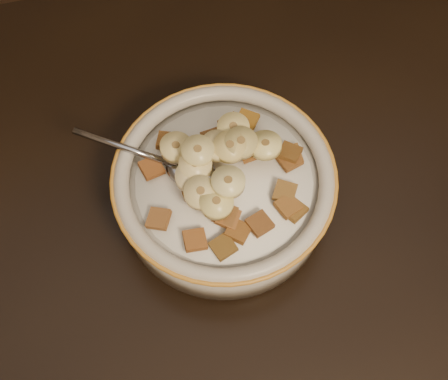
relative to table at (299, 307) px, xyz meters
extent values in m
cube|color=black|center=(0.00, 0.00, 0.00)|extent=(1.44, 0.96, 0.04)
cube|color=black|center=(-0.13, 0.72, -0.30)|extent=(0.47, 0.47, 0.85)
cylinder|color=#AEA793|center=(-0.05, 0.12, 0.04)|extent=(0.21, 0.21, 0.05)
cylinder|color=white|center=(-0.05, 0.12, 0.07)|extent=(0.17, 0.17, 0.00)
ellipsoid|color=gray|center=(-0.08, 0.13, 0.07)|extent=(0.06, 0.06, 0.01)
cube|color=brown|center=(-0.08, 0.11, 0.08)|extent=(0.02, 0.02, 0.01)
cube|color=brown|center=(-0.02, 0.16, 0.08)|extent=(0.02, 0.02, 0.01)
cube|color=brown|center=(-0.06, 0.08, 0.08)|extent=(0.03, 0.03, 0.01)
cube|color=olive|center=(0.00, 0.09, 0.08)|extent=(0.03, 0.03, 0.01)
cube|color=#935E23|center=(-0.03, 0.18, 0.07)|extent=(0.03, 0.03, 0.01)
cube|color=brown|center=(-0.12, 0.14, 0.08)|extent=(0.03, 0.03, 0.01)
cube|color=brown|center=(-0.01, 0.14, 0.08)|extent=(0.03, 0.03, 0.01)
cube|color=brown|center=(-0.05, 0.06, 0.08)|extent=(0.03, 0.03, 0.01)
cube|color=brown|center=(-0.05, 0.16, 0.09)|extent=(0.02, 0.02, 0.01)
cube|color=brown|center=(-0.07, 0.15, 0.09)|extent=(0.02, 0.02, 0.01)
cube|color=brown|center=(-0.09, 0.06, 0.08)|extent=(0.02, 0.02, 0.01)
cube|color=brown|center=(-0.03, 0.06, 0.08)|extent=(0.03, 0.03, 0.01)
cube|color=brown|center=(0.01, 0.07, 0.07)|extent=(0.03, 0.03, 0.01)
cube|color=#975B27|center=(0.00, 0.07, 0.08)|extent=(0.03, 0.03, 0.01)
cube|color=brown|center=(-0.02, 0.14, 0.09)|extent=(0.02, 0.02, 0.01)
cube|color=brown|center=(0.02, 0.13, 0.08)|extent=(0.03, 0.03, 0.01)
cube|color=brown|center=(0.02, 0.12, 0.08)|extent=(0.03, 0.03, 0.01)
cube|color=brown|center=(-0.01, 0.17, 0.08)|extent=(0.03, 0.03, 0.01)
cube|color=brown|center=(-0.12, 0.09, 0.08)|extent=(0.03, 0.03, 0.01)
cube|color=brown|center=(-0.07, 0.05, 0.08)|extent=(0.03, 0.03, 0.01)
cube|color=brown|center=(-0.06, 0.07, 0.08)|extent=(0.03, 0.03, 0.01)
cube|color=brown|center=(-0.10, 0.17, 0.08)|extent=(0.03, 0.03, 0.01)
cube|color=brown|center=(0.02, 0.13, 0.07)|extent=(0.02, 0.02, 0.01)
cylinder|color=#FFE27E|center=(-0.09, 0.15, 0.09)|extent=(0.04, 0.04, 0.01)
cylinder|color=#FBE193|center=(-0.08, 0.10, 0.10)|extent=(0.03, 0.03, 0.01)
cylinder|color=#F7EBA0|center=(-0.01, 0.13, 0.10)|extent=(0.04, 0.04, 0.02)
cylinder|color=#E9D77E|center=(-0.08, 0.12, 0.10)|extent=(0.04, 0.04, 0.01)
cylinder|color=#E3C972|center=(-0.04, 0.13, 0.10)|extent=(0.04, 0.04, 0.01)
cylinder|color=#CEB972|center=(-0.03, 0.14, 0.10)|extent=(0.03, 0.03, 0.01)
cylinder|color=#F9E0A5|center=(-0.08, 0.11, 0.10)|extent=(0.04, 0.04, 0.01)
cylinder|color=#EEDF72|center=(-0.06, 0.08, 0.10)|extent=(0.04, 0.04, 0.01)
cylinder|color=beige|center=(-0.07, 0.14, 0.10)|extent=(0.04, 0.04, 0.01)
cylinder|color=#C7B87F|center=(-0.05, 0.14, 0.10)|extent=(0.04, 0.04, 0.01)
cylinder|color=#FEEC97|center=(-0.05, 0.10, 0.10)|extent=(0.03, 0.03, 0.01)
cylinder|color=#EBDB74|center=(-0.03, 0.16, 0.10)|extent=(0.04, 0.04, 0.02)
camera|label=1|loc=(-0.11, -0.15, 0.60)|focal=50.00mm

